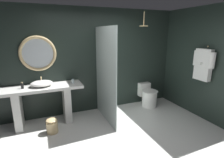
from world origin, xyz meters
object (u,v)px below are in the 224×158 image
Objects in this scene: tumbler_cup at (73,81)px; toilet at (148,96)px; soap_dispenser at (22,86)px; rain_shower_head at (144,25)px; hanging_bathrobe at (203,64)px; waste_bin at (52,126)px; round_wall_mirror at (38,54)px; vessel_sink at (42,83)px.

tumbler_cup is 0.16× the size of toilet.
soap_dispenser is 3.10m from rain_shower_head.
toilet is at bearing -0.31° from soap_dispenser.
rain_shower_head is (2.84, -0.06, 1.25)m from soap_dispenser.
rain_shower_head is 0.44× the size of hanging_bathrobe.
waste_bin is at bearing -170.17° from rain_shower_head.
waste_bin is at bearing 169.33° from hanging_bathrobe.
round_wall_mirror reaches higher than soap_dispenser.
toilet is at bearing 9.72° from waste_bin.
round_wall_mirror is 2.57m from rain_shower_head.
vessel_sink reaches higher than tumbler_cup.
vessel_sink is at bearing 179.41° from toilet.
waste_bin is at bearing -43.55° from soap_dispenser.
round_wall_mirror reaches higher than tumbler_cup.
toilet is (2.07, -0.01, -0.66)m from tumbler_cup.
round_wall_mirror reaches higher than waste_bin.
hanging_bathrobe is 1.29× the size of toilet.
hanging_bathrobe is at bearing -46.78° from rain_shower_head.
rain_shower_head is (2.46, -0.07, 1.25)m from vessel_sink.
vessel_sink is 2.76m from rain_shower_head.
rain_shower_head is 1.12× the size of waste_bin.
hanging_bathrobe reaches higher than soap_dispenser.
soap_dispenser is 1.04m from waste_bin.
rain_shower_head is at bearing 133.22° from hanging_bathrobe.
rain_shower_head is (1.79, -0.06, 1.27)m from tumbler_cup.
soap_dispenser reaches higher than waste_bin.
hanging_bathrobe is at bearing -21.53° from round_wall_mirror.
rain_shower_head is at bearing 9.83° from waste_bin.
soap_dispenser is 0.18× the size of hanging_bathrobe.
vessel_sink is 2.83m from toilet.
waste_bin is at bearing -80.41° from round_wall_mirror.
rain_shower_head is 1.95m from toilet.
vessel_sink reaches higher than waste_bin.
soap_dispenser is 0.41× the size of rain_shower_head.
hanging_bathrobe reaches higher than tumbler_cup.
hanging_bathrobe is at bearing -10.67° from waste_bin.
vessel_sink reaches higher than toilet.
hanging_bathrobe is at bearing -17.82° from vessel_sink.
round_wall_mirror reaches higher than hanging_bathrobe.
rain_shower_head is 3.14m from waste_bin.
vessel_sink is at bearing 1.78° from soap_dispenser.
hanging_bathrobe reaches higher than waste_bin.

